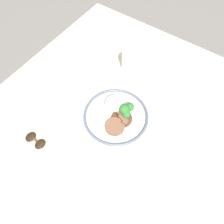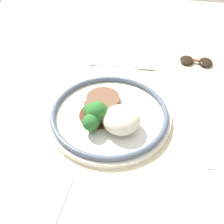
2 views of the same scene
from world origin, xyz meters
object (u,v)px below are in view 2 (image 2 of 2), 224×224
Objects in this scene: fork at (129,66)px; sunglasses at (196,61)px; plate at (109,115)px; knife at (203,131)px.

sunglasses is (-0.05, 0.18, 0.00)m from fork.
knife is at bearing 91.23° from plate.
fork is 0.82× the size of knife.
knife is (-0.00, 0.21, -0.02)m from plate.
sunglasses is (-0.27, 0.20, -0.01)m from plate.
plate is 3.06× the size of sunglasses.
plate is at bearing -97.52° from fork.
plate reaches higher than knife.
plate is at bearing -35.12° from sunglasses.
sunglasses reaches higher than knife.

